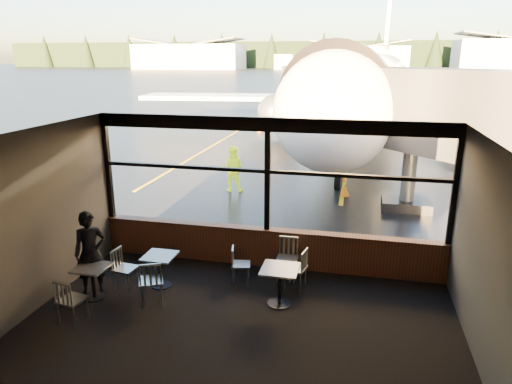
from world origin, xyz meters
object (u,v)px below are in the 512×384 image
(airliner, at_px, (374,42))
(chair_near_n, at_px, (287,260))
(cafe_table_left, at_px, (93,282))
(cone_nose, at_px, (345,190))
(cafe_table_near, at_px, (280,286))
(chair_left_s, at_px, (72,300))
(cone_wing, at_px, (260,128))
(ground_crew, at_px, (232,169))
(cafe_table_mid, at_px, (161,271))
(chair_near_e, at_px, (295,269))
(passenger, at_px, (90,253))
(cone_extra, at_px, (342,175))
(chair_mid_s, at_px, (151,281))
(jet_bridge, at_px, (412,133))
(chair_near_w, at_px, (241,265))
(chair_mid_w, at_px, (125,269))

(airliner, height_order, chair_near_n, airliner)
(cafe_table_left, xyz_separation_m, cone_nose, (4.72, 8.47, -0.13))
(cafe_table_near, height_order, chair_left_s, chair_left_s)
(cone_wing, bearing_deg, airliner, -4.67)
(ground_crew, xyz_separation_m, cone_wing, (-2.03, 13.92, -0.60))
(cafe_table_mid, relative_size, chair_near_e, 0.79)
(chair_near_n, distance_m, cone_nose, 6.87)
(chair_near_e, bearing_deg, cafe_table_near, 175.61)
(cafe_table_near, relative_size, passenger, 0.45)
(cafe_table_near, height_order, cafe_table_mid, cafe_table_near)
(passenger, relative_size, ground_crew, 1.05)
(cone_wing, relative_size, cone_extra, 0.92)
(cafe_table_mid, height_order, cone_wing, cafe_table_mid)
(airliner, xyz_separation_m, chair_mid_s, (-4.37, -21.50, -5.15))
(jet_bridge, bearing_deg, passenger, -132.55)
(cafe_table_mid, xyz_separation_m, chair_near_w, (1.64, 0.55, 0.05))
(airliner, distance_m, cafe_table_near, 21.71)
(airliner, xyz_separation_m, chair_near_n, (-1.90, -19.90, -5.15))
(jet_bridge, height_order, chair_mid_s, jet_bridge)
(cone_wing, bearing_deg, cone_extra, -63.15)
(airliner, distance_m, chair_mid_w, 22.29)
(cafe_table_near, xyz_separation_m, chair_mid_w, (-3.30, -0.07, 0.05))
(airliner, distance_m, cone_wing, 8.85)
(chair_near_w, xyz_separation_m, cone_extra, (1.76, 9.14, -0.15))
(chair_near_e, relative_size, chair_mid_s, 0.94)
(passenger, bearing_deg, airliner, 41.50)
(chair_near_n, distance_m, chair_left_s, 4.42)
(cafe_table_near, relative_size, ground_crew, 0.47)
(airliner, xyz_separation_m, jet_bridge, (1.13, -13.80, -3.18))
(chair_near_e, bearing_deg, cone_wing, 25.52)
(cafe_table_mid, relative_size, cafe_table_left, 1.03)
(chair_left_s, bearing_deg, ground_crew, 94.97)
(jet_bridge, distance_m, ground_crew, 6.32)
(chair_mid_w, bearing_deg, airliner, 172.33)
(chair_near_e, relative_size, chair_near_w, 1.11)
(chair_near_n, bearing_deg, cone_extra, -95.62)
(cafe_table_mid, height_order, cafe_table_left, cafe_table_mid)
(cone_extra, bearing_deg, airliner, 84.39)
(chair_near_e, relative_size, chair_mid_w, 1.02)
(cafe_table_left, xyz_separation_m, chair_mid_w, (0.45, 0.52, 0.10))
(chair_mid_w, bearing_deg, chair_left_s, -6.74)
(chair_near_n, xyz_separation_m, passenger, (-3.88, -1.43, 0.40))
(chair_near_e, height_order, cone_nose, chair_near_e)
(jet_bridge, xyz_separation_m, cafe_table_left, (-6.75, -7.78, -2.10))
(chair_left_s, bearing_deg, cone_nose, 72.08)
(airliner, xyz_separation_m, cafe_table_left, (-5.62, -21.58, -5.28))
(cafe_table_mid, distance_m, ground_crew, 7.47)
(jet_bridge, bearing_deg, cafe_table_left, -130.94)
(cone_nose, bearing_deg, cone_wing, 114.05)
(cafe_table_left, bearing_deg, chair_left_s, -81.89)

